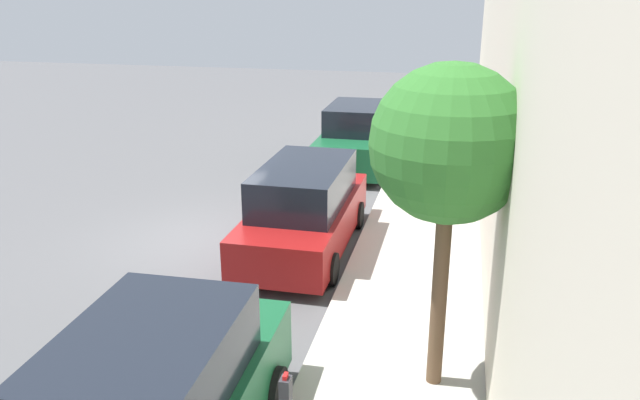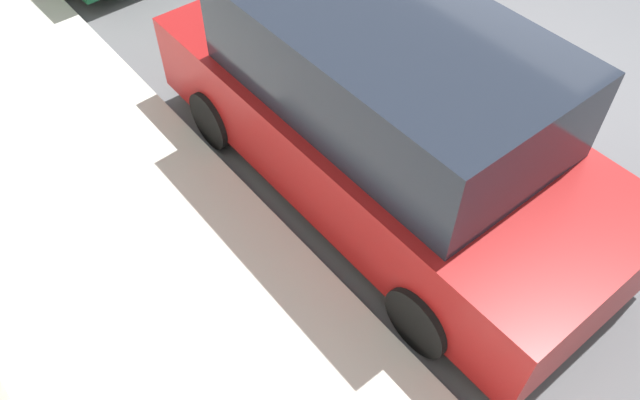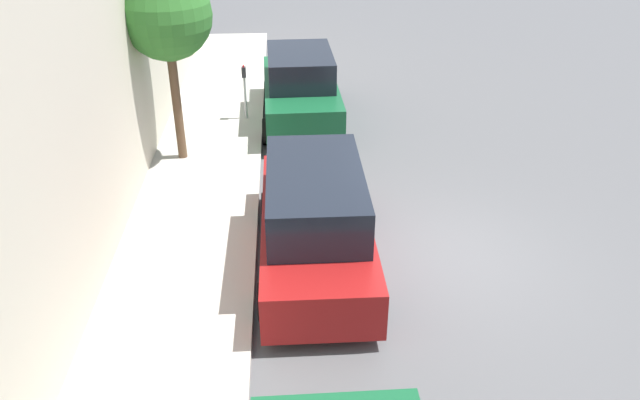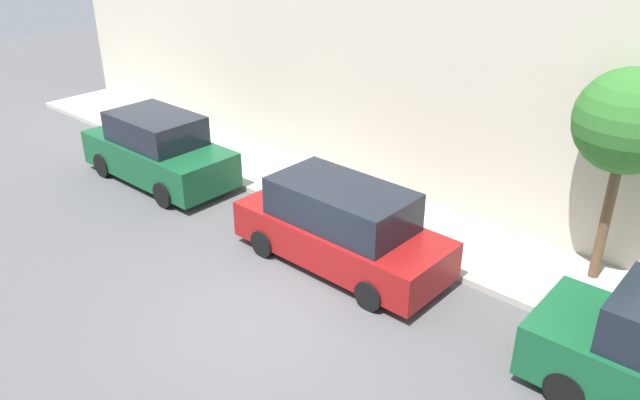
{
  "view_description": "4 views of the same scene",
  "coord_description": "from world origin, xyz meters",
  "views": [
    {
      "loc": [
        5.51,
        -12.03,
        5.41
      ],
      "look_at": [
        2.64,
        0.51,
        1.0
      ],
      "focal_mm": 35.0,
      "sensor_mm": 36.0,
      "label": 1
    },
    {
      "loc": [
        5.51,
        3.05,
        4.67
      ],
      "look_at": [
        3.52,
        0.59,
        1.0
      ],
      "focal_mm": 35.0,
      "sensor_mm": 36.0,
      "label": 2
    },
    {
      "loc": [
        2.89,
        9.63,
        6.73
      ],
      "look_at": [
        2.27,
        -0.49,
        1.0
      ],
      "focal_mm": 35.0,
      "sensor_mm": 36.0,
      "label": 3
    },
    {
      "loc": [
        -6.72,
        -7.52,
        7.38
      ],
      "look_at": [
        2.96,
        1.19,
        1.0
      ],
      "focal_mm": 35.0,
      "sensor_mm": 36.0,
      "label": 4
    }
  ],
  "objects": [
    {
      "name": "ground_plane",
      "position": [
        0.0,
        0.0,
        0.0
      ],
      "size": [
        60.0,
        60.0,
        0.0
      ],
      "primitive_type": "plane",
      "color": "#515154"
    },
    {
      "name": "sidewalk",
      "position": [
        4.81,
        0.0,
        0.07
      ],
      "size": [
        2.61,
        32.0,
        0.15
      ],
      "color": "#B2ADA3",
      "rests_on": "ground_plane"
    },
    {
      "name": "parked_suv_nearest",
      "position": [
        2.43,
        -6.85,
        0.93
      ],
      "size": [
        2.08,
        4.85,
        1.98
      ],
      "color": "#14512D",
      "rests_on": "ground_plane"
    },
    {
      "name": "parked_minivan_second",
      "position": [
        2.4,
        0.08,
        0.92
      ],
      "size": [
        2.02,
        4.91,
        1.9
      ],
      "color": "maroon",
      "rests_on": "ground_plane"
    },
    {
      "name": "parking_meter_near",
      "position": [
        3.95,
        -6.8,
        1.07
      ],
      "size": [
        0.11,
        0.15,
        1.51
      ],
      "color": "#ADADB2",
      "rests_on": "sidewalk"
    },
    {
      "name": "street_tree",
      "position": [
        5.4,
        -4.37,
        3.55
      ],
      "size": [
        2.02,
        2.02,
        4.44
      ],
      "color": "brown",
      "rests_on": "sidewalk"
    }
  ]
}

